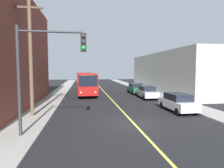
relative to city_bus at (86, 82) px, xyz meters
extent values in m
plane|color=black|center=(3.12, -17.06, -1.82)|extent=(120.00, 120.00, 0.00)
cube|color=gray|center=(-4.13, -7.06, -1.74)|extent=(2.50, 90.00, 0.15)
cube|color=gray|center=(10.37, -7.06, -1.74)|extent=(2.50, 90.00, 0.15)
cube|color=#D8CC4C|center=(3.12, -2.06, -1.81)|extent=(0.16, 60.00, 0.01)
cube|color=black|center=(-5.42, -11.04, -0.22)|extent=(0.06, 14.40, 1.30)
cube|color=black|center=(-5.42, -11.04, 2.98)|extent=(0.06, 14.40, 1.30)
cube|color=black|center=(-5.42, -11.04, 6.18)|extent=(0.06, 14.40, 1.30)
cube|color=#B2B2A8|center=(17.62, 1.79, 1.45)|extent=(12.00, 25.38, 6.53)
cube|color=black|center=(11.66, 1.79, -0.22)|extent=(0.06, 17.77, 1.30)
cube|color=black|center=(11.66, 1.79, 2.98)|extent=(0.06, 17.77, 1.30)
cube|color=maroon|center=(0.00, 0.01, 0.01)|extent=(3.02, 12.09, 2.75)
cube|color=black|center=(0.24, -5.96, 0.53)|extent=(2.35, 0.17, 1.40)
cube|color=black|center=(-0.24, 5.99, 0.63)|extent=(2.30, 0.17, 1.10)
cube|color=black|center=(-1.25, -0.04, 0.53)|extent=(0.46, 10.19, 1.10)
cube|color=black|center=(1.25, 0.06, 0.53)|extent=(0.46, 10.19, 1.10)
cube|color=orange|center=(0.24, -5.95, 1.13)|extent=(1.79, 0.13, 0.30)
sphere|color=#F9D872|center=(-0.65, -6.04, -0.92)|extent=(0.24, 0.24, 0.24)
sphere|color=#F9D872|center=(1.13, -5.97, -0.92)|extent=(0.24, 0.24, 0.24)
cylinder|color=black|center=(-0.96, -4.23, -1.32)|extent=(0.34, 1.01, 1.00)
cylinder|color=black|center=(1.29, -4.14, -1.32)|extent=(0.34, 1.01, 1.00)
cylinder|color=black|center=(-1.26, 3.47, -1.32)|extent=(0.34, 1.01, 1.00)
cylinder|color=black|center=(0.99, 3.55, -1.32)|extent=(0.34, 1.01, 1.00)
cube|color=silver|center=(8.04, -13.97, -1.15)|extent=(1.90, 4.44, 0.70)
cube|color=black|center=(8.04, -13.97, -0.50)|extent=(1.68, 2.50, 0.60)
cylinder|color=black|center=(7.27, -15.49, -1.50)|extent=(0.24, 0.65, 0.64)
cylinder|color=black|center=(8.87, -15.45, -1.50)|extent=(0.24, 0.65, 0.64)
cylinder|color=black|center=(7.20, -12.49, -1.50)|extent=(0.24, 0.65, 0.64)
cylinder|color=black|center=(8.80, -12.45, -1.50)|extent=(0.24, 0.65, 0.64)
cube|color=#B7B7BC|center=(7.83, -6.07, -1.15)|extent=(1.90, 4.44, 0.70)
cube|color=black|center=(7.83, -6.07, -0.50)|extent=(1.68, 2.50, 0.60)
cylinder|color=black|center=(6.99, -7.55, -1.50)|extent=(0.23, 0.64, 0.64)
cylinder|color=black|center=(8.59, -7.59, -1.50)|extent=(0.23, 0.64, 0.64)
cylinder|color=black|center=(7.06, -4.55, -1.50)|extent=(0.23, 0.64, 0.64)
cylinder|color=black|center=(8.66, -4.59, -1.50)|extent=(0.23, 0.64, 0.64)
cube|color=#196038|center=(7.73, -0.99, -1.15)|extent=(1.81, 4.40, 0.70)
cube|color=black|center=(7.73, -0.99, -0.50)|extent=(1.62, 2.47, 0.60)
cylinder|color=black|center=(6.93, -2.49, -1.50)|extent=(0.22, 0.64, 0.64)
cylinder|color=black|center=(8.53, -2.49, -1.50)|extent=(0.22, 0.64, 0.64)
cylinder|color=black|center=(6.94, 0.51, -1.50)|extent=(0.22, 0.64, 0.64)
cylinder|color=black|center=(8.54, 0.51, -1.50)|extent=(0.22, 0.64, 0.64)
cylinder|color=brown|center=(-4.35, -14.38, 3.24)|extent=(0.28, 0.28, 9.82)
cube|color=#4C3D2D|center=(-4.35, -14.38, 6.65)|extent=(2.00, 0.16, 0.16)
cylinder|color=#2D2D33|center=(-3.83, -19.04, 1.33)|extent=(0.18, 0.18, 6.00)
cylinder|color=#2D2D33|center=(-2.08, -19.04, 4.03)|extent=(3.50, 0.12, 0.12)
cube|color=black|center=(-0.33, -19.04, 3.48)|extent=(0.32, 0.36, 1.00)
sphere|color=#2D2D2D|center=(-0.33, -19.23, 3.80)|extent=(0.22, 0.22, 0.22)
sphere|color=#2D2D2D|center=(-0.33, -19.23, 3.48)|extent=(0.22, 0.22, 0.22)
sphere|color=green|center=(-0.33, -19.23, 3.16)|extent=(0.22, 0.22, 0.22)
cylinder|color=red|center=(9.97, -12.41, -1.32)|extent=(0.26, 0.26, 0.70)
sphere|color=gold|center=(9.97, -12.41, -0.95)|extent=(0.24, 0.24, 0.24)
cylinder|color=red|center=(9.81, -12.41, -1.22)|extent=(0.12, 0.10, 0.10)
cylinder|color=red|center=(10.13, -12.41, -1.22)|extent=(0.12, 0.10, 0.10)
camera|label=1|loc=(-0.37, -30.14, 1.99)|focal=31.02mm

